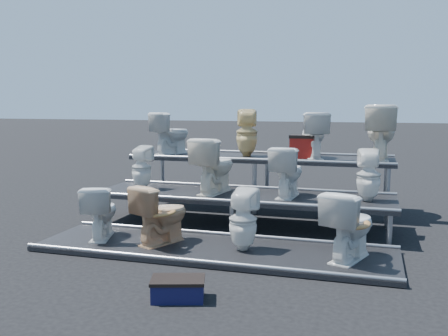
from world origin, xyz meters
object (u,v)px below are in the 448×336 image
(toilet_4, at_px, (142,167))
(toilet_6, at_px, (287,172))
(toilet_10, at_px, (314,135))
(red_crate, at_px, (305,148))
(toilet_7, at_px, (369,175))
(toilet_0, at_px, (101,211))
(toilet_2, at_px, (243,220))
(toilet_5, at_px, (214,165))
(toilet_3, at_px, (349,225))
(step_stool, at_px, (178,290))
(toilet_8, at_px, (171,133))
(toilet_11, at_px, (380,133))
(toilet_1, at_px, (161,214))
(toilet_9, at_px, (247,133))

(toilet_4, xyz_separation_m, toilet_6, (2.18, 0.00, 0.02))
(toilet_10, height_order, red_crate, toilet_10)
(toilet_4, height_order, toilet_7, toilet_7)
(toilet_0, height_order, toilet_6, toilet_6)
(toilet_2, relative_size, toilet_5, 0.90)
(toilet_0, height_order, toilet_3, toilet_3)
(red_crate, relative_size, step_stool, 0.97)
(toilet_10, bearing_deg, step_stool, 64.10)
(toilet_5, bearing_deg, toilet_7, -170.60)
(toilet_7, bearing_deg, toilet_6, -5.33)
(toilet_3, height_order, step_stool, toilet_3)
(toilet_3, distance_m, toilet_8, 4.14)
(toilet_6, relative_size, toilet_11, 0.82)
(toilet_0, xyz_separation_m, toilet_3, (3.01, 0.00, 0.04))
(red_crate, bearing_deg, toilet_2, -97.62)
(toilet_6, height_order, toilet_11, toilet_11)
(toilet_8, bearing_deg, toilet_1, 134.18)
(toilet_2, distance_m, toilet_8, 3.35)
(toilet_4, bearing_deg, toilet_10, -145.74)
(toilet_9, bearing_deg, toilet_3, 110.57)
(toilet_9, distance_m, red_crate, 0.98)
(toilet_11, bearing_deg, toilet_8, 1.07)
(toilet_7, bearing_deg, toilet_5, -5.33)
(toilet_10, distance_m, red_crate, 0.25)
(toilet_1, xyz_separation_m, toilet_4, (-0.88, 1.30, 0.36))
(toilet_0, xyz_separation_m, red_crate, (2.17, 2.63, 0.62))
(toilet_4, bearing_deg, toilet_7, -174.44)
(toilet_0, distance_m, toilet_5, 1.75)
(toilet_6, xyz_separation_m, toilet_8, (-2.24, 1.30, 0.41))
(toilet_5, bearing_deg, toilet_9, -87.34)
(toilet_6, xyz_separation_m, step_stool, (-0.51, -2.73, -0.72))
(step_stool, bearing_deg, toilet_9, 78.31)
(toilet_8, bearing_deg, toilet_10, -155.76)
(toilet_5, bearing_deg, toilet_3, 155.58)
(toilet_7, distance_m, step_stool, 3.23)
(red_crate, bearing_deg, toilet_0, -129.80)
(toilet_5, bearing_deg, toilet_6, -170.60)
(step_stool, bearing_deg, toilet_7, 42.90)
(toilet_7, distance_m, toilet_8, 3.57)
(toilet_8, height_order, step_stool, toilet_8)
(toilet_1, xyz_separation_m, toilet_11, (2.50, 2.60, 0.87))
(toilet_5, relative_size, toilet_8, 1.11)
(toilet_5, relative_size, toilet_7, 1.16)
(toilet_5, xyz_separation_m, step_stool, (0.54, -2.73, -0.77))
(toilet_4, xyz_separation_m, toilet_10, (2.37, 1.30, 0.44))
(toilet_9, bearing_deg, toilet_8, -13.93)
(toilet_7, bearing_deg, toilet_9, -38.91)
(toilet_5, bearing_deg, red_crate, -120.38)
(toilet_0, bearing_deg, toilet_6, -165.72)
(toilet_5, relative_size, toilet_6, 1.14)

